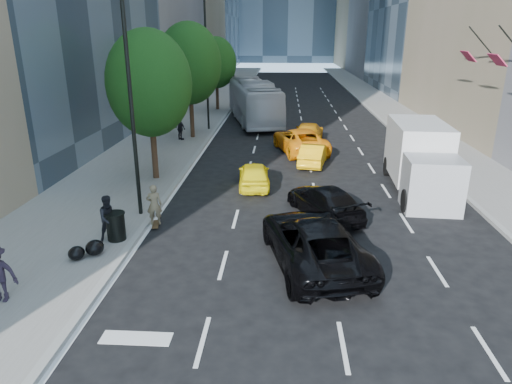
# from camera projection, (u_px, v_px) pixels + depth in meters

# --- Properties ---
(ground) EXTENTS (160.00, 160.00, 0.00)m
(ground) POSITION_uv_depth(u_px,v_px,m) (298.00, 267.00, 15.07)
(ground) COLOR black
(ground) RESTS_ON ground
(sidewalk_left) EXTENTS (6.00, 120.00, 0.15)m
(sidewalk_left) POSITION_uv_depth(u_px,v_px,m) (196.00, 113.00, 43.84)
(sidewalk_left) COLOR slate
(sidewalk_left) RESTS_ON ground
(sidewalk_right) EXTENTS (4.00, 120.00, 0.15)m
(sidewalk_right) POSITION_uv_depth(u_px,v_px,m) (397.00, 115.00, 42.75)
(sidewalk_right) COLOR slate
(sidewalk_right) RESTS_ON ground
(lamp_near) EXTENTS (2.13, 0.22, 10.00)m
(lamp_near) POSITION_uv_depth(u_px,v_px,m) (133.00, 75.00, 17.29)
(lamp_near) COLOR black
(lamp_near) RESTS_ON sidewalk_left
(lamp_far) EXTENTS (2.13, 0.22, 10.00)m
(lamp_far) POSITION_uv_depth(u_px,v_px,m) (209.00, 54.00, 34.26)
(lamp_far) COLOR black
(lamp_far) RESTS_ON sidewalk_left
(tree_near) EXTENTS (4.20, 4.20, 7.46)m
(tree_near) POSITION_uv_depth(u_px,v_px,m) (149.00, 84.00, 22.34)
(tree_near) COLOR black
(tree_near) RESTS_ON sidewalk_left
(tree_mid) EXTENTS (4.50, 4.50, 7.99)m
(tree_mid) POSITION_uv_depth(u_px,v_px,m) (189.00, 64.00, 31.65)
(tree_mid) COLOR black
(tree_mid) RESTS_ON sidewalk_left
(tree_far) EXTENTS (3.90, 3.90, 6.92)m
(tree_far) POSITION_uv_depth(u_px,v_px,m) (216.00, 63.00, 44.13)
(tree_far) COLOR black
(tree_far) RESTS_ON sidewalk_left
(traffic_signal) EXTENTS (2.48, 0.53, 5.20)m
(traffic_signal) POSITION_uv_depth(u_px,v_px,m) (234.00, 62.00, 51.75)
(traffic_signal) COLOR black
(traffic_signal) RESTS_ON sidewalk_left
(skateboarder) EXTENTS (0.66, 0.50, 1.65)m
(skateboarder) POSITION_uv_depth(u_px,v_px,m) (154.00, 207.00, 17.95)
(skateboarder) COLOR #77674A
(skateboarder) RESTS_ON ground
(black_sedan_lincoln) EXTENTS (3.94, 6.29, 1.62)m
(black_sedan_lincoln) POSITION_uv_depth(u_px,v_px,m) (314.00, 241.00, 15.06)
(black_sedan_lincoln) COLOR black
(black_sedan_lincoln) RESTS_ON ground
(black_sedan_mercedes) EXTENTS (3.47, 4.93, 1.33)m
(black_sedan_mercedes) POSITION_uv_depth(u_px,v_px,m) (325.00, 201.00, 19.05)
(black_sedan_mercedes) COLOR black
(black_sedan_mercedes) RESTS_ON ground
(taxi_a) EXTENTS (1.80, 3.84, 1.27)m
(taxi_a) POSITION_uv_depth(u_px,v_px,m) (254.00, 175.00, 22.75)
(taxi_a) COLOR #FEE80D
(taxi_a) RESTS_ON ground
(taxi_b) EXTENTS (2.02, 3.99, 1.25)m
(taxi_b) POSITION_uv_depth(u_px,v_px,m) (313.00, 154.00, 26.62)
(taxi_b) COLOR #FFB50D
(taxi_b) RESTS_ON ground
(taxi_c) EXTENTS (3.93, 6.06, 1.55)m
(taxi_c) POSITION_uv_depth(u_px,v_px,m) (300.00, 140.00, 29.44)
(taxi_c) COLOR orange
(taxi_c) RESTS_ON ground
(taxi_d) EXTENTS (2.47, 4.88, 1.36)m
(taxi_d) POSITION_uv_depth(u_px,v_px,m) (309.00, 132.00, 32.32)
(taxi_d) COLOR orange
(taxi_d) RESTS_ON ground
(city_bus) EXTENTS (5.62, 12.96, 3.52)m
(city_bus) POSITION_uv_depth(u_px,v_px,m) (254.00, 101.00, 39.42)
(city_bus) COLOR silver
(city_bus) RESTS_ON ground
(box_truck) EXTENTS (2.86, 6.87, 3.22)m
(box_truck) POSITION_uv_depth(u_px,v_px,m) (421.00, 159.00, 21.80)
(box_truck) COLOR #B9B9B9
(box_truck) RESTS_ON ground
(pedestrian_a) EXTENTS (1.05, 1.01, 1.70)m
(pedestrian_a) POSITION_uv_depth(u_px,v_px,m) (109.00, 218.00, 16.46)
(pedestrian_a) COLOR black
(pedestrian_a) RESTS_ON sidewalk_left
(pedestrian_b) EXTENTS (1.00, 0.90, 1.63)m
(pedestrian_b) POSITION_uv_depth(u_px,v_px,m) (180.00, 128.00, 32.17)
(pedestrian_b) COLOR black
(pedestrian_b) RESTS_ON sidewalk_left
(trash_can) EXTENTS (0.67, 0.67, 1.00)m
(trash_can) POSITION_uv_depth(u_px,v_px,m) (116.00, 227.00, 16.58)
(trash_can) COLOR black
(trash_can) RESTS_ON sidewalk_left
(garbage_bags) EXTENTS (1.05, 1.01, 0.52)m
(garbage_bags) POSITION_uv_depth(u_px,v_px,m) (87.00, 250.00, 15.39)
(garbage_bags) COLOR black
(garbage_bags) RESTS_ON sidewalk_left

